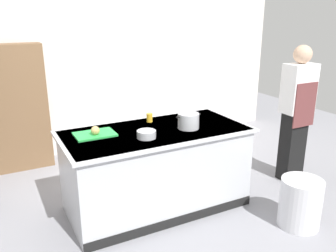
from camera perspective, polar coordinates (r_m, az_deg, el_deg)
ground_plane at (r=4.10m, az=-1.85°, el=-12.68°), size 10.00×10.00×0.00m
back_wall at (r=5.52m, az=-11.72°, el=11.52°), size 6.40×0.12×3.00m
counter_island at (r=3.88m, az=-1.92°, el=-6.76°), size 1.98×0.98×0.90m
cutting_board at (r=3.63m, az=-11.74°, el=-1.33°), size 0.40×0.28×0.02m
onion at (r=3.58m, az=-11.66°, el=-0.71°), size 0.09×0.09×0.09m
stock_pot at (r=3.76m, az=3.32°, el=0.84°), size 0.29×0.23×0.17m
mixing_bowl at (r=3.48m, az=-3.50°, el=-1.34°), size 0.19×0.19×0.08m
juice_cup at (r=3.98m, az=-3.01°, el=1.36°), size 0.07×0.07×0.10m
trash_bin at (r=3.87m, az=20.58°, el=-11.55°), size 0.41×0.41×0.51m
person_chef at (r=4.65m, az=20.02°, el=2.26°), size 0.38×0.25×1.72m
bookshelf at (r=5.13m, az=-24.98°, el=2.35°), size 1.10×0.31×1.70m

